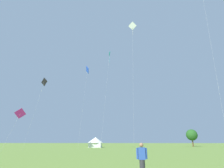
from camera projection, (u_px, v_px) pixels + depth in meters
kite_cyan_diamond at (109, 58)px, 55.24m from camera, size 2.38×1.87×29.06m
kite_white_diamond at (132, 28)px, 47.84m from camera, size 2.23×2.51×32.90m
kite_blue_diamond at (87, 71)px, 49.64m from camera, size 1.81×2.20×22.19m
kite_black_diamond at (44, 83)px, 44.85m from camera, size 3.17×2.36×17.37m
kite_magenta_diamond at (20, 114)px, 33.00m from camera, size 2.71×1.70×7.78m
person_spectator at (142, 161)px, 9.12m from camera, size 0.57×0.28×1.73m
festival_tent_right at (95, 142)px, 54.66m from camera, size 4.67×4.67×3.03m
tree_distant_left at (192, 135)px, 65.31m from camera, size 4.06×4.06×6.11m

